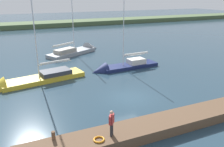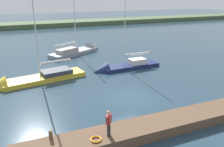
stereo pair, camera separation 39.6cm
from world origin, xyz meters
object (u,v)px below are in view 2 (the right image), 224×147
(sailboat_behind_pier, at_px, (81,51))
(mooring_post_far, at_px, (51,135))
(sailboat_far_left, at_px, (30,82))
(life_ring_buoy, at_px, (96,139))
(person_on_dock, at_px, (109,122))
(sailboat_mid_channel, at_px, (121,68))

(sailboat_behind_pier, bearing_deg, mooring_post_far, -137.66)
(sailboat_behind_pier, relative_size, sailboat_far_left, 0.96)
(mooring_post_far, height_order, life_ring_buoy, mooring_post_far)
(person_on_dock, bearing_deg, sailboat_mid_channel, 102.61)
(life_ring_buoy, relative_size, person_on_dock, 0.41)
(life_ring_buoy, relative_size, sailboat_mid_channel, 0.07)
(sailboat_mid_channel, bearing_deg, life_ring_buoy, 57.42)
(mooring_post_far, relative_size, life_ring_buoy, 0.77)
(sailboat_behind_pier, relative_size, sailboat_mid_channel, 1.30)
(mooring_post_far, bearing_deg, sailboat_far_left, -88.22)
(sailboat_mid_channel, bearing_deg, sailboat_far_left, 0.99)
(mooring_post_far, height_order, sailboat_mid_channel, sailboat_mid_channel)
(person_on_dock, bearing_deg, mooring_post_far, -157.02)
(sailboat_behind_pier, distance_m, sailboat_far_left, 13.63)
(sailboat_far_left, relative_size, person_on_dock, 7.67)
(life_ring_buoy, xyz_separation_m, sailboat_behind_pier, (-5.64, -23.56, -0.56))
(mooring_post_far, distance_m, sailboat_mid_channel, 15.95)
(mooring_post_far, distance_m, person_on_dock, 3.42)
(life_ring_buoy, distance_m, person_on_dock, 1.24)
(sailboat_mid_channel, bearing_deg, person_on_dock, 59.96)
(person_on_dock, bearing_deg, sailboat_behind_pier, 118.47)
(person_on_dock, bearing_deg, sailboat_far_left, 145.77)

